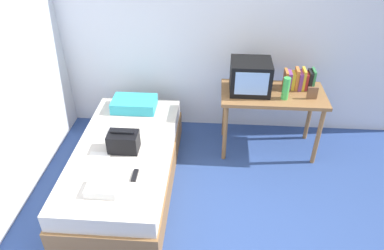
{
  "coord_description": "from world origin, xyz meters",
  "views": [
    {
      "loc": [
        -0.05,
        -2.14,
        2.76
      ],
      "look_at": [
        -0.28,
        1.05,
        0.58
      ],
      "focal_mm": 33.85,
      "sensor_mm": 36.0,
      "label": 1
    }
  ],
  "objects_px": {
    "water_bottle": "(286,88)",
    "handbag": "(123,142)",
    "remote_dark": "(135,175)",
    "remote_silver": "(110,131)",
    "magazine": "(97,162)",
    "picture_frame": "(312,93)",
    "desk": "(272,100)",
    "tv": "(250,77)",
    "folded_towel": "(103,188)",
    "book_row": "(299,80)",
    "pillow": "(134,104)",
    "bed": "(126,165)"
  },
  "relations": [
    {
      "from": "water_bottle",
      "to": "folded_towel",
      "type": "relative_size",
      "value": 0.9
    },
    {
      "from": "bed",
      "to": "folded_towel",
      "type": "distance_m",
      "value": 0.69
    },
    {
      "from": "water_bottle",
      "to": "book_row",
      "type": "relative_size",
      "value": 0.76
    },
    {
      "from": "bed",
      "to": "picture_frame",
      "type": "relative_size",
      "value": 14.33
    },
    {
      "from": "picture_frame",
      "to": "magazine",
      "type": "relative_size",
      "value": 0.48
    },
    {
      "from": "desk",
      "to": "tv",
      "type": "xyz_separation_m",
      "value": [
        -0.27,
        0.02,
        0.28
      ]
    },
    {
      "from": "bed",
      "to": "pillow",
      "type": "distance_m",
      "value": 0.8
    },
    {
      "from": "pillow",
      "to": "remote_dark",
      "type": "xyz_separation_m",
      "value": [
        0.24,
        -1.17,
        -0.05
      ]
    },
    {
      "from": "desk",
      "to": "pillow",
      "type": "xyz_separation_m",
      "value": [
        -1.6,
        0.02,
        -0.13
      ]
    },
    {
      "from": "book_row",
      "to": "folded_towel",
      "type": "relative_size",
      "value": 1.18
    },
    {
      "from": "picture_frame",
      "to": "magazine",
      "type": "bearing_deg",
      "value": -158.11
    },
    {
      "from": "tv",
      "to": "picture_frame",
      "type": "height_order",
      "value": "tv"
    },
    {
      "from": "magazine",
      "to": "folded_towel",
      "type": "xyz_separation_m",
      "value": [
        0.17,
        -0.38,
        0.03
      ]
    },
    {
      "from": "tv",
      "to": "water_bottle",
      "type": "bearing_deg",
      "value": -21.38
    },
    {
      "from": "water_bottle",
      "to": "bed",
      "type": "bearing_deg",
      "value": -160.37
    },
    {
      "from": "picture_frame",
      "to": "desk",
      "type": "bearing_deg",
      "value": 165.18
    },
    {
      "from": "tv",
      "to": "handbag",
      "type": "distance_m",
      "value": 1.54
    },
    {
      "from": "book_row",
      "to": "remote_dark",
      "type": "bearing_deg",
      "value": -142.22
    },
    {
      "from": "remote_silver",
      "to": "remote_dark",
      "type": "bearing_deg",
      "value": -58.76
    },
    {
      "from": "pillow",
      "to": "magazine",
      "type": "height_order",
      "value": "pillow"
    },
    {
      "from": "book_row",
      "to": "remote_dark",
      "type": "distance_m",
      "value": 2.12
    },
    {
      "from": "bed",
      "to": "remote_dark",
      "type": "bearing_deg",
      "value": -63.86
    },
    {
      "from": "desk",
      "to": "picture_frame",
      "type": "height_order",
      "value": "picture_frame"
    },
    {
      "from": "handbag",
      "to": "pillow",
      "type": "bearing_deg",
      "value": 94.04
    },
    {
      "from": "water_bottle",
      "to": "remote_silver",
      "type": "relative_size",
      "value": 1.74
    },
    {
      "from": "magazine",
      "to": "remote_dark",
      "type": "distance_m",
      "value": 0.44
    },
    {
      "from": "handbag",
      "to": "magazine",
      "type": "xyz_separation_m",
      "value": [
        -0.22,
        -0.21,
        -0.1
      ]
    },
    {
      "from": "water_bottle",
      "to": "picture_frame",
      "type": "xyz_separation_m",
      "value": [
        0.29,
        0.02,
        -0.06
      ]
    },
    {
      "from": "water_bottle",
      "to": "handbag",
      "type": "bearing_deg",
      "value": -158.71
    },
    {
      "from": "tv",
      "to": "folded_towel",
      "type": "bearing_deg",
      "value": -133.99
    },
    {
      "from": "remote_silver",
      "to": "tv",
      "type": "bearing_deg",
      "value": 18.4
    },
    {
      "from": "book_row",
      "to": "remote_silver",
      "type": "distance_m",
      "value": 2.18
    },
    {
      "from": "bed",
      "to": "folded_towel",
      "type": "relative_size",
      "value": 7.14
    },
    {
      "from": "picture_frame",
      "to": "remote_dark",
      "type": "bearing_deg",
      "value": -149.22
    },
    {
      "from": "bed",
      "to": "tv",
      "type": "height_order",
      "value": "tv"
    },
    {
      "from": "bed",
      "to": "water_bottle",
      "type": "height_order",
      "value": "water_bottle"
    },
    {
      "from": "bed",
      "to": "folded_towel",
      "type": "height_order",
      "value": "folded_towel"
    },
    {
      "from": "pillow",
      "to": "remote_dark",
      "type": "bearing_deg",
      "value": -78.35
    },
    {
      "from": "water_bottle",
      "to": "handbag",
      "type": "height_order",
      "value": "water_bottle"
    },
    {
      "from": "desk",
      "to": "handbag",
      "type": "xyz_separation_m",
      "value": [
        -1.55,
        -0.77,
        -0.09
      ]
    },
    {
      "from": "water_bottle",
      "to": "picture_frame",
      "type": "relative_size",
      "value": 1.8
    },
    {
      "from": "remote_dark",
      "to": "remote_silver",
      "type": "distance_m",
      "value": 0.79
    },
    {
      "from": "pillow",
      "to": "magazine",
      "type": "relative_size",
      "value": 1.76
    },
    {
      "from": "desk",
      "to": "folded_towel",
      "type": "xyz_separation_m",
      "value": [
        -1.6,
        -1.36,
        -0.16
      ]
    },
    {
      "from": "remote_silver",
      "to": "pillow",
      "type": "bearing_deg",
      "value": 71.46
    },
    {
      "from": "remote_dark",
      "to": "handbag",
      "type": "bearing_deg",
      "value": 115.87
    },
    {
      "from": "remote_silver",
      "to": "water_bottle",
      "type": "bearing_deg",
      "value": 10.67
    },
    {
      "from": "bed",
      "to": "picture_frame",
      "type": "xyz_separation_m",
      "value": [
        1.97,
        0.62,
        0.61
      ]
    },
    {
      "from": "pillow",
      "to": "book_row",
      "type": "bearing_deg",
      "value": 3.29
    },
    {
      "from": "bed",
      "to": "book_row",
      "type": "xyz_separation_m",
      "value": [
        1.86,
        0.85,
        0.65
      ]
    }
  ]
}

